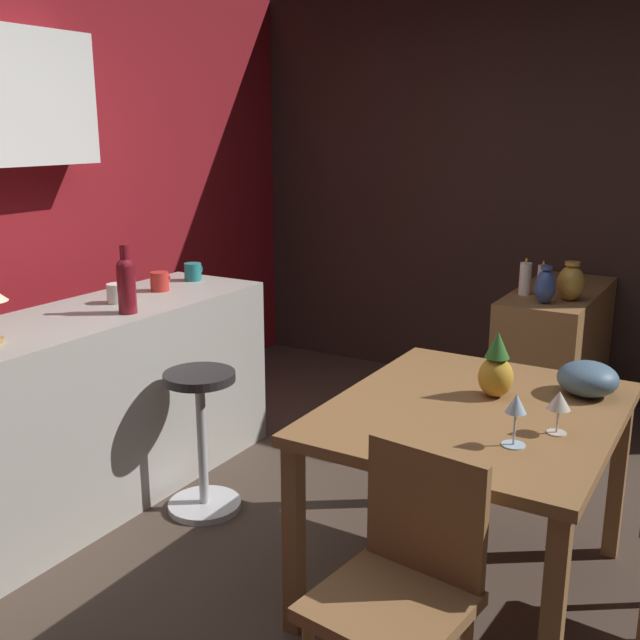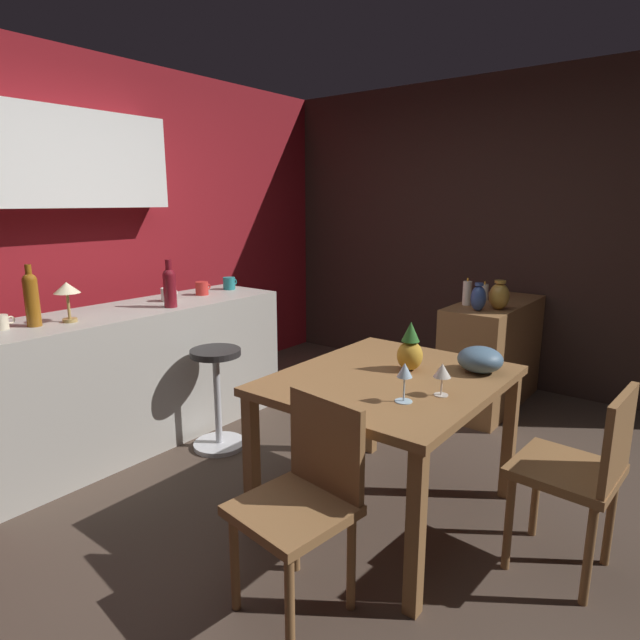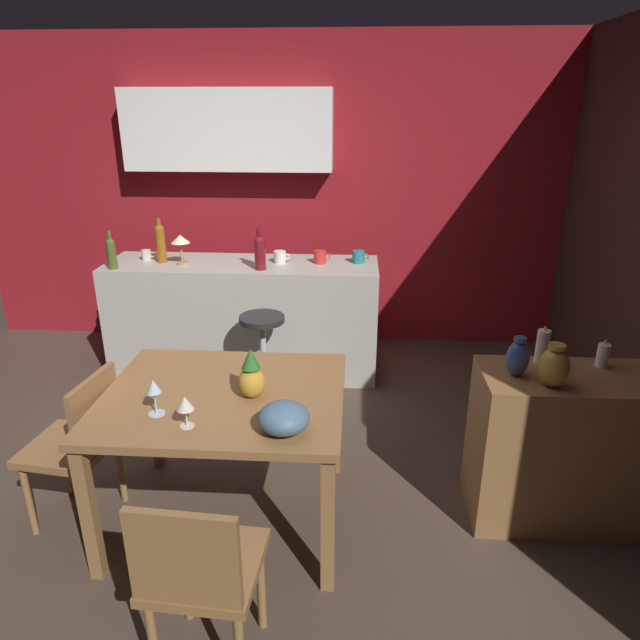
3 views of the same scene
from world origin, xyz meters
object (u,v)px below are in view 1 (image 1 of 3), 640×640
object	(u,v)px
dining_table	(473,430)
sideboard_cabinet	(554,359)
fruit_bowl	(588,379)
cup_teal	(193,272)
wine_bottle_ruby	(126,282)
pineapple_centerpiece	(496,369)
vase_ceramic_blue	(545,286)
pillar_candle_short	(525,279)
wine_glass_left	(516,407)
vase_brass	(571,283)
chair_near_window	(402,585)
bar_stool	(202,437)
cup_white	(117,293)
wine_glass_right	(559,402)
cup_red	(160,281)
pillar_candle_tall	(543,275)

from	to	relation	value
dining_table	sideboard_cabinet	bearing A→B (deg)	4.18
fruit_bowl	cup_teal	bearing A→B (deg)	81.71
wine_bottle_ruby	cup_teal	world-z (taller)	wine_bottle_ruby
pineapple_centerpiece	vase_ceramic_blue	bearing A→B (deg)	6.57
fruit_bowl	pillar_candle_short	size ratio (longest dim) A/B	1.10
pineapple_centerpiece	wine_glass_left	bearing A→B (deg)	-154.79
vase_brass	pineapple_centerpiece	bearing A→B (deg)	-178.10
chair_near_window	bar_stool	size ratio (longest dim) A/B	1.26
sideboard_cabinet	cup_white	distance (m)	2.48
bar_stool	pillar_candle_short	distance (m)	1.95
wine_bottle_ruby	pillar_candle_short	size ratio (longest dim) A/B	1.53
dining_table	wine_glass_right	distance (m)	0.38
cup_white	vase_ceramic_blue	distance (m)	2.16
dining_table	cup_red	world-z (taller)	cup_red
wine_glass_right	vase_ceramic_blue	bearing A→B (deg)	15.96
wine_glass_right	cup_red	bearing A→B (deg)	78.17
dining_table	pineapple_centerpiece	xyz separation A→B (m)	(0.15, -0.03, 0.19)
bar_stool	fruit_bowl	size ratio (longest dim) A/B	2.97
cup_red	vase_brass	bearing A→B (deg)	-56.20
cup_teal	pineapple_centerpiece	bearing A→B (deg)	-105.12
fruit_bowl	vase_brass	world-z (taller)	vase_brass
wine_glass_left	wine_glass_right	distance (m)	0.19
bar_stool	pillar_candle_tall	size ratio (longest dim) A/B	4.53
wine_glass_right	cup_white	world-z (taller)	cup_white
wine_glass_right	pillar_candle_short	distance (m)	1.76
vase_brass	pillar_candle_tall	bearing A→B (deg)	35.59
cup_white	sideboard_cabinet	bearing A→B (deg)	-43.37
wine_bottle_ruby	fruit_bowl	bearing A→B (deg)	-77.94
wine_bottle_ruby	vase_brass	size ratio (longest dim) A/B	1.48
fruit_bowl	pineapple_centerpiece	bearing A→B (deg)	122.89
pillar_candle_tall	vase_brass	xyz separation A→B (m)	(-0.32, -0.23, 0.04)
vase_ceramic_blue	cup_white	bearing A→B (deg)	129.19
pineapple_centerpiece	pillar_candle_short	world-z (taller)	pillar_candle_short
bar_stool	chair_near_window	bearing A→B (deg)	-118.56
cup_white	cup_red	distance (m)	0.31
wine_glass_right	cup_teal	size ratio (longest dim) A/B	1.14
fruit_bowl	vase_ceramic_blue	bearing A→B (deg)	22.13
pillar_candle_tall	pillar_candle_short	xyz separation A→B (m)	(-0.29, 0.02, 0.03)
dining_table	fruit_bowl	size ratio (longest dim) A/B	5.22
sideboard_cabinet	vase_ceramic_blue	distance (m)	0.64
wine_glass_left	pillar_candle_tall	xyz separation A→B (m)	(2.12, 0.46, 0.01)
vase_brass	sideboard_cabinet	bearing A→B (deg)	23.27
sideboard_cabinet	cup_red	world-z (taller)	cup_red
bar_stool	cup_teal	bearing A→B (deg)	40.91
chair_near_window	wine_glass_left	size ratio (longest dim) A/B	4.84
bar_stool	pineapple_centerpiece	bearing A→B (deg)	-82.59
pineapple_centerpiece	wine_bottle_ruby	size ratio (longest dim) A/B	0.81
pineapple_centerpiece	pillar_candle_tall	xyz separation A→B (m)	(1.72, 0.27, 0.03)
bar_stool	cup_red	xyz separation A→B (m)	(0.37, 0.55, 0.60)
bar_stool	pineapple_centerpiece	size ratio (longest dim) A/B	2.64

